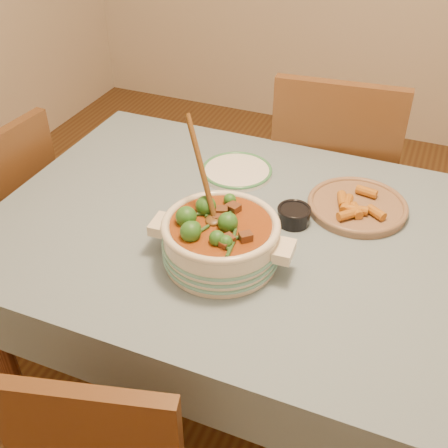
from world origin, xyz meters
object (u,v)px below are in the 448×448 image
fried_plate (358,204)px  chair_far (333,174)px  stew_casserole (221,237)px  white_plate (237,171)px  condiment_bowl (294,214)px  dining_table (271,257)px  chair_left (1,220)px

fried_plate → chair_far: (-0.17, 0.49, -0.21)m
stew_casserole → white_plate: bearing=105.7°
stew_casserole → condiment_bowl: size_ratio=3.22×
chair_far → white_plate: bearing=54.3°
chair_far → dining_table: bearing=81.5°
fried_plate → chair_left: (-1.26, -0.21, -0.27)m
stew_casserole → chair_far: (0.13, 0.87, -0.27)m
fried_plate → chair_far: 0.56m
stew_casserole → dining_table: bearing=61.2°
dining_table → fried_plate: (0.20, 0.21, 0.11)m
chair_far → chair_left: (-1.09, -0.70, -0.06)m
stew_casserole → fried_plate: bearing=52.0°
stew_casserole → condiment_bowl: bearing=61.0°
condiment_bowl → chair_far: size_ratio=0.12×
white_plate → stew_casserole: bearing=-74.3°
condiment_bowl → white_plate: bearing=142.8°
white_plate → chair_left: bearing=-162.4°
white_plate → chair_left: (-0.84, -0.27, -0.26)m
stew_casserole → chair_far: size_ratio=0.40×
stew_casserole → chair_far: bearing=81.6°
dining_table → chair_left: (-1.06, 0.00, -0.16)m
condiment_bowl → chair_left: (-1.10, -0.07, -0.28)m
stew_casserole → white_plate: 0.46m
dining_table → chair_far: size_ratio=1.68×
dining_table → chair_left: size_ratio=1.87×
dining_table → chair_left: chair_left is taller
dining_table → chair_far: chair_far is taller
dining_table → stew_casserole: 0.26m
chair_far → chair_left: chair_far is taller
stew_casserole → condiment_bowl: stew_casserole is taller
dining_table → chair_far: (0.04, 0.70, -0.10)m
condiment_bowl → chair_far: bearing=90.5°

